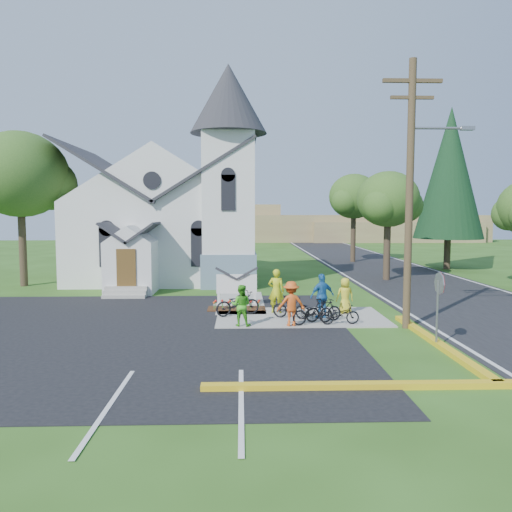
{
  "coord_description": "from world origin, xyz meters",
  "views": [
    {
      "loc": [
        -1.0,
        -20.03,
        4.4
      ],
      "look_at": [
        -0.23,
        5.0,
        2.2
      ],
      "focal_mm": 35.0,
      "sensor_mm": 36.0,
      "label": 1
    }
  ],
  "objects_px": {
    "bike_3": "(323,310)",
    "bike_4": "(340,314)",
    "bike_0": "(238,303)",
    "cyclist_2": "(322,296)",
    "cyclist_1": "(241,305)",
    "bike_2": "(313,312)",
    "cyclist_3": "(291,304)",
    "church_sign": "(237,284)",
    "bike_1": "(291,307)",
    "utility_pole": "(411,185)",
    "stop_sign": "(439,293)",
    "cyclist_0": "(276,291)",
    "cyclist_4": "(345,295)"
  },
  "relations": [
    {
      "from": "bike_0",
      "to": "bike_3",
      "type": "bearing_deg",
      "value": -133.81
    },
    {
      "from": "bike_2",
      "to": "cyclist_3",
      "type": "xyz_separation_m",
      "value": [
        -0.87,
        -0.26,
        0.39
      ]
    },
    {
      "from": "cyclist_2",
      "to": "bike_2",
      "type": "bearing_deg",
      "value": 41.62
    },
    {
      "from": "bike_1",
      "to": "cyclist_3",
      "type": "xyz_separation_m",
      "value": [
        -0.13,
        -1.3,
        0.39
      ]
    },
    {
      "from": "cyclist_1",
      "to": "bike_2",
      "type": "bearing_deg",
      "value": -164.68
    },
    {
      "from": "stop_sign",
      "to": "bike_0",
      "type": "relative_size",
      "value": 1.27
    },
    {
      "from": "cyclist_1",
      "to": "bike_4",
      "type": "relative_size",
      "value": 1.05
    },
    {
      "from": "stop_sign",
      "to": "cyclist_0",
      "type": "distance_m",
      "value": 7.41
    },
    {
      "from": "utility_pole",
      "to": "bike_0",
      "type": "height_order",
      "value": "utility_pole"
    },
    {
      "from": "bike_4",
      "to": "bike_0",
      "type": "bearing_deg",
      "value": 61.0
    },
    {
      "from": "stop_sign",
      "to": "bike_4",
      "type": "height_order",
      "value": "stop_sign"
    },
    {
      "from": "church_sign",
      "to": "bike_3",
      "type": "height_order",
      "value": "church_sign"
    },
    {
      "from": "bike_3",
      "to": "bike_4",
      "type": "distance_m",
      "value": 0.77
    },
    {
      "from": "cyclist_3",
      "to": "cyclist_2",
      "type": "bearing_deg",
      "value": -145.32
    },
    {
      "from": "cyclist_2",
      "to": "utility_pole",
      "type": "bearing_deg",
      "value": 129.92
    },
    {
      "from": "bike_0",
      "to": "cyclist_1",
      "type": "distance_m",
      "value": 1.94
    },
    {
      "from": "bike_0",
      "to": "cyclist_2",
      "type": "distance_m",
      "value": 3.56
    },
    {
      "from": "utility_pole",
      "to": "cyclist_0",
      "type": "distance_m",
      "value": 7.11
    },
    {
      "from": "utility_pole",
      "to": "cyclist_2",
      "type": "relative_size",
      "value": 5.42
    },
    {
      "from": "cyclist_2",
      "to": "bike_2",
      "type": "relative_size",
      "value": 1.03
    },
    {
      "from": "cyclist_1",
      "to": "bike_4",
      "type": "xyz_separation_m",
      "value": [
        3.85,
        0.13,
        -0.4
      ]
    },
    {
      "from": "bike_0",
      "to": "bike_3",
      "type": "height_order",
      "value": "bike_0"
    },
    {
      "from": "church_sign",
      "to": "bike_1",
      "type": "xyz_separation_m",
      "value": [
        2.26,
        -3.1,
        -0.51
      ]
    },
    {
      "from": "utility_pole",
      "to": "cyclist_2",
      "type": "bearing_deg",
      "value": 151.6
    },
    {
      "from": "utility_pole",
      "to": "cyclist_3",
      "type": "height_order",
      "value": "utility_pole"
    },
    {
      "from": "cyclist_0",
      "to": "bike_1",
      "type": "distance_m",
      "value": 1.4
    },
    {
      "from": "cyclist_1",
      "to": "cyclist_2",
      "type": "height_order",
      "value": "cyclist_2"
    },
    {
      "from": "utility_pole",
      "to": "bike_3",
      "type": "bearing_deg",
      "value": 162.03
    },
    {
      "from": "utility_pole",
      "to": "bike_2",
      "type": "height_order",
      "value": "utility_pole"
    },
    {
      "from": "utility_pole",
      "to": "cyclist_2",
      "type": "xyz_separation_m",
      "value": [
        -3.03,
        1.64,
        -4.43
      ]
    },
    {
      "from": "cyclist_0",
      "to": "cyclist_2",
      "type": "height_order",
      "value": "cyclist_0"
    },
    {
      "from": "bike_1",
      "to": "cyclist_0",
      "type": "bearing_deg",
      "value": 46.1
    },
    {
      "from": "bike_0",
      "to": "church_sign",
      "type": "bearing_deg",
      "value": -22.08
    },
    {
      "from": "cyclist_0",
      "to": "bike_0",
      "type": "bearing_deg",
      "value": 28.88
    },
    {
      "from": "stop_sign",
      "to": "bike_1",
      "type": "distance_m",
      "value": 6.27
    },
    {
      "from": "bike_0",
      "to": "cyclist_2",
      "type": "xyz_separation_m",
      "value": [
        3.48,
        -0.63,
        0.41
      ]
    },
    {
      "from": "church_sign",
      "to": "cyclist_4",
      "type": "height_order",
      "value": "church_sign"
    },
    {
      "from": "cyclist_0",
      "to": "utility_pole",
      "type": "bearing_deg",
      "value": 160.88
    },
    {
      "from": "utility_pole",
      "to": "cyclist_0",
      "type": "height_order",
      "value": "utility_pole"
    },
    {
      "from": "bike_0",
      "to": "utility_pole",
      "type": "bearing_deg",
      "value": -132.73
    },
    {
      "from": "cyclist_0",
      "to": "bike_3",
      "type": "bearing_deg",
      "value": 145.28
    },
    {
      "from": "cyclist_3",
      "to": "cyclist_1",
      "type": "bearing_deg",
      "value": -10.3
    },
    {
      "from": "church_sign",
      "to": "cyclist_1",
      "type": "relative_size",
      "value": 1.38
    },
    {
      "from": "cyclist_4",
      "to": "bike_4",
      "type": "relative_size",
      "value": 1.02
    },
    {
      "from": "utility_pole",
      "to": "cyclist_0",
      "type": "bearing_deg",
      "value": 149.9
    },
    {
      "from": "church_sign",
      "to": "bike_3",
      "type": "bearing_deg",
      "value": -46.68
    },
    {
      "from": "bike_0",
      "to": "bike_2",
      "type": "xyz_separation_m",
      "value": [
        2.93,
        -1.71,
        -0.04
      ]
    },
    {
      "from": "stop_sign",
      "to": "bike_4",
      "type": "distance_m",
      "value": 4.3
    },
    {
      "from": "church_sign",
      "to": "cyclist_4",
      "type": "distance_m",
      "value": 5.14
    },
    {
      "from": "cyclist_2",
      "to": "bike_4",
      "type": "relative_size",
      "value": 1.21
    }
  ]
}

